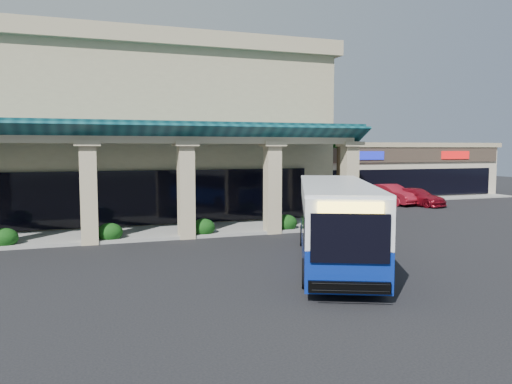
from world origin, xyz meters
name	(u,v)px	position (x,y,z in m)	size (l,w,h in m)	color
ground	(284,255)	(0.00, 0.00, 0.00)	(110.00, 110.00, 0.00)	black
main_building	(77,129)	(-8.00, 16.00, 5.67)	(30.80, 14.80, 11.35)	tan
arcade	(77,180)	(-8.00, 6.80, 2.85)	(30.00, 6.20, 5.70)	#0A353D
strip_mall	(360,168)	(18.00, 24.00, 2.45)	(22.50, 12.50, 4.90)	beige
palm_0	(339,165)	(8.50, 11.00, 3.30)	(2.40, 2.40, 6.60)	#155015
palm_1	(331,169)	(9.50, 14.00, 2.90)	(2.40, 2.40, 5.80)	#155015
broadleaf_tree	(280,173)	(7.50, 19.00, 2.41)	(2.60, 2.60, 4.81)	#0F3A0D
transit_bus	(335,223)	(1.35, -1.85, 1.55)	(2.58, 11.07, 3.09)	navy
pedestrian	(367,228)	(3.80, -0.17, 0.95)	(0.70, 0.46, 1.91)	#434A5B
car_silver	(356,195)	(12.06, 14.72, 0.83)	(1.95, 4.84, 1.65)	maroon
car_white	(391,194)	(15.13, 14.65, 0.79)	(1.67, 4.80, 1.58)	maroon
car_red	(417,197)	(16.52, 13.23, 0.67)	(1.87, 4.60, 1.33)	maroon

